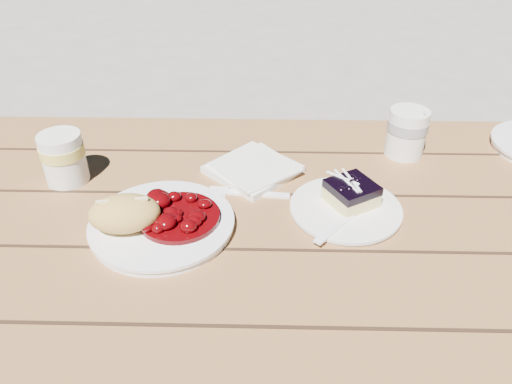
{
  "coord_description": "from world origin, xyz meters",
  "views": [
    {
      "loc": [
        -0.12,
        -0.7,
        1.29
      ],
      "look_at": [
        -0.14,
        0.0,
        0.81
      ],
      "focal_mm": 35.0,
      "sensor_mm": 36.0,
      "label": 1
    }
  ],
  "objects_px": {
    "coffee_cup": "(407,133)",
    "bread_roll": "(124,213)",
    "picnic_table": "(325,286)",
    "dessert_plate": "(345,209)",
    "main_plate": "(162,225)",
    "second_cup": "(64,158)",
    "blueberry_cake": "(351,193)"
  },
  "relations": [
    {
      "from": "picnic_table",
      "to": "second_cup",
      "type": "height_order",
      "value": "second_cup"
    },
    {
      "from": "blueberry_cake",
      "to": "coffee_cup",
      "type": "relative_size",
      "value": 1.04
    },
    {
      "from": "bread_roll",
      "to": "blueberry_cake",
      "type": "xyz_separation_m",
      "value": [
        0.39,
        0.09,
        -0.02
      ]
    },
    {
      "from": "main_plate",
      "to": "blueberry_cake",
      "type": "distance_m",
      "value": 0.34
    },
    {
      "from": "main_plate",
      "to": "dessert_plate",
      "type": "height_order",
      "value": "main_plate"
    },
    {
      "from": "dessert_plate",
      "to": "blueberry_cake",
      "type": "relative_size",
      "value": 1.86
    },
    {
      "from": "picnic_table",
      "to": "blueberry_cake",
      "type": "distance_m",
      "value": 0.2
    },
    {
      "from": "main_plate",
      "to": "coffee_cup",
      "type": "relative_size",
      "value": 2.41
    },
    {
      "from": "picnic_table",
      "to": "dessert_plate",
      "type": "distance_m",
      "value": 0.17
    },
    {
      "from": "picnic_table",
      "to": "second_cup",
      "type": "bearing_deg",
      "value": 166.73
    },
    {
      "from": "picnic_table",
      "to": "second_cup",
      "type": "xyz_separation_m",
      "value": [
        -0.51,
        0.12,
        0.21
      ]
    },
    {
      "from": "bread_roll",
      "to": "blueberry_cake",
      "type": "height_order",
      "value": "bread_roll"
    },
    {
      "from": "picnic_table",
      "to": "bread_roll",
      "type": "distance_m",
      "value": 0.41
    },
    {
      "from": "coffee_cup",
      "to": "picnic_table",
      "type": "bearing_deg",
      "value": -126.14
    },
    {
      "from": "bread_roll",
      "to": "coffee_cup",
      "type": "bearing_deg",
      "value": 28.67
    },
    {
      "from": "second_cup",
      "to": "main_plate",
      "type": "bearing_deg",
      "value": -34.74
    },
    {
      "from": "main_plate",
      "to": "blueberry_cake",
      "type": "xyz_separation_m",
      "value": [
        0.33,
        0.07,
        0.02
      ]
    },
    {
      "from": "blueberry_cake",
      "to": "picnic_table",
      "type": "bearing_deg",
      "value": -160.14
    },
    {
      "from": "picnic_table",
      "to": "coffee_cup",
      "type": "relative_size",
      "value": 19.77
    },
    {
      "from": "dessert_plate",
      "to": "second_cup",
      "type": "height_order",
      "value": "second_cup"
    },
    {
      "from": "main_plate",
      "to": "second_cup",
      "type": "xyz_separation_m",
      "value": [
        -0.21,
        0.15,
        0.04
      ]
    },
    {
      "from": "bread_roll",
      "to": "dessert_plate",
      "type": "height_order",
      "value": "bread_roll"
    },
    {
      "from": "picnic_table",
      "to": "coffee_cup",
      "type": "distance_m",
      "value": 0.37
    },
    {
      "from": "coffee_cup",
      "to": "bread_roll",
      "type": "bearing_deg",
      "value": -151.33
    },
    {
      "from": "blueberry_cake",
      "to": "main_plate",
      "type": "bearing_deg",
      "value": 161.68
    },
    {
      "from": "blueberry_cake",
      "to": "second_cup",
      "type": "xyz_separation_m",
      "value": [
        -0.55,
        0.08,
        0.02
      ]
    },
    {
      "from": "main_plate",
      "to": "bread_roll",
      "type": "bearing_deg",
      "value": -160.02
    },
    {
      "from": "bread_roll",
      "to": "dessert_plate",
      "type": "bearing_deg",
      "value": 11.34
    },
    {
      "from": "bread_roll",
      "to": "coffee_cup",
      "type": "height_order",
      "value": "coffee_cup"
    },
    {
      "from": "main_plate",
      "to": "blueberry_cake",
      "type": "height_order",
      "value": "blueberry_cake"
    },
    {
      "from": "bread_roll",
      "to": "dessert_plate",
      "type": "relative_size",
      "value": 0.61
    },
    {
      "from": "dessert_plate",
      "to": "picnic_table",
      "type": "bearing_deg",
      "value": -132.68
    }
  ]
}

